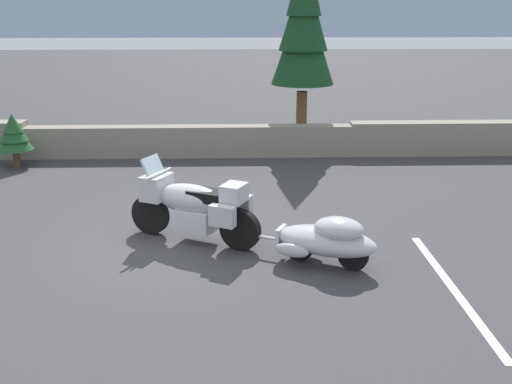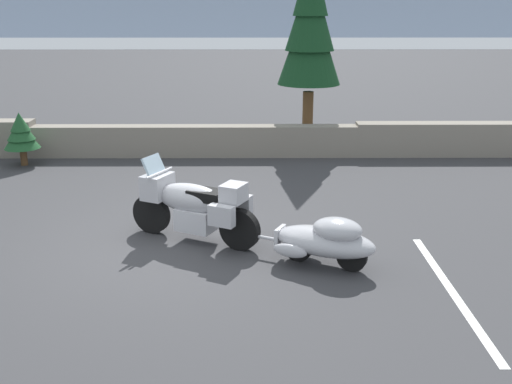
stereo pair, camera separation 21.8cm
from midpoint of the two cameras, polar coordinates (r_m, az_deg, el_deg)
name	(u,v)px [view 1 (the left image)]	position (r m, az deg, el deg)	size (l,w,h in m)	color
ground_plane	(163,248)	(9.57, -9.52, -5.31)	(80.00, 80.00, 0.00)	#38383A
stone_guard_wall	(173,140)	(15.04, -8.28, 4.92)	(24.00, 0.52, 0.90)	gray
touring_motorcycle	(193,205)	(9.57, -6.66, -1.19)	(2.14, 1.34, 1.33)	black
car_shaped_trailer	(327,239)	(8.77, 6.04, -4.45)	(2.14, 1.30, 0.76)	black
pine_tree_tall	(304,23)	(15.60, 4.13, 15.75)	(1.61, 1.61, 5.08)	brown
pine_sapling_near	(14,134)	(14.99, -22.42, 5.14)	(0.82, 0.82, 1.25)	brown
parking_stripe_marker	(453,288)	(8.58, 17.51, -8.73)	(0.12, 3.60, 0.01)	silver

